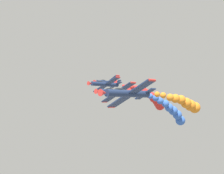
{
  "coord_description": "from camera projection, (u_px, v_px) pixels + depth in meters",
  "views": [
    {
      "loc": [
        -50.7,
        48.66,
        59.58
      ],
      "look_at": [
        0.0,
        0.0,
        63.4
      ],
      "focal_mm": 48.13,
      "sensor_mm": 36.0,
      "label": 1
    }
  ],
  "objects": [
    {
      "name": "airplane_lead",
      "position": [
        127.0,
        93.0,
        45.26
      ],
      "size": [
        8.83,
        10.35,
        4.33
      ],
      "rotation": [
        0.0,
        0.43,
        0.0
      ],
      "color": "navy"
    },
    {
      "name": "smoke_trail_lead",
      "position": [
        186.0,
        103.0,
        57.25
      ],
      "size": [
        2.68,
        15.07,
        3.94
      ],
      "color": "orange"
    },
    {
      "name": "airplane_left_inner",
      "position": [
        116.0,
        92.0,
        62.13
      ],
      "size": [
        8.87,
        10.35,
        4.25
      ],
      "rotation": [
        0.0,
        0.42,
        0.0
      ],
      "color": "navy"
    },
    {
      "name": "smoke_trail_left_inner",
      "position": [
        171.0,
        111.0,
        77.56
      ],
      "size": [
        3.73,
        20.99,
        8.76
      ],
      "color": "blue"
    },
    {
      "name": "airplane_right_inner",
      "position": [
        105.0,
        84.0,
        78.36
      ],
      "size": [
        9.02,
        10.35,
        3.87
      ],
      "rotation": [
        0.0,
        0.38,
        0.0
      ],
      "color": "navy"
    },
    {
      "name": "smoke_trail_right_inner",
      "position": [
        153.0,
        99.0,
        96.66
      ],
      "size": [
        6.6,
        24.5,
        7.93
      ],
      "color": "red"
    },
    {
      "name": "airplane_left_outer",
      "position": [
        107.0,
        82.0,
        95.86
      ],
      "size": [
        8.71,
        10.35,
        4.6
      ],
      "rotation": [
        0.0,
        0.46,
        0.0
      ],
      "color": "navy"
    }
  ]
}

